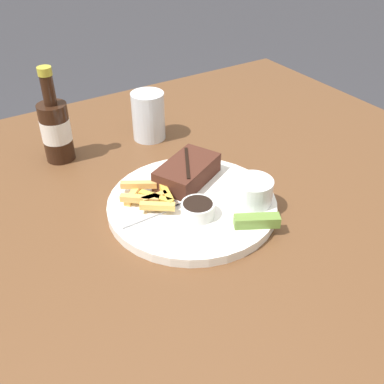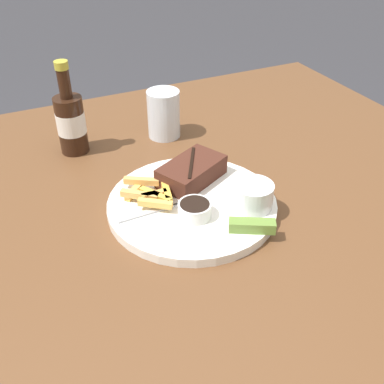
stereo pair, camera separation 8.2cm
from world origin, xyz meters
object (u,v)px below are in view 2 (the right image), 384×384
(dipping_sauce_cup, at_px, (195,209))
(drinking_glass, at_px, (164,114))
(pickle_spear, at_px, (252,226))
(steak_portion, at_px, (192,171))
(fork_utensil, at_px, (150,212))
(coleslaw_cup, at_px, (253,194))
(dinner_plate, at_px, (192,205))
(beer_bottle, at_px, (71,121))

(dipping_sauce_cup, bearing_deg, drinking_glass, 76.75)
(drinking_glass, bearing_deg, pickle_spear, -91.10)
(steak_portion, height_order, drinking_glass, drinking_glass)
(dipping_sauce_cup, bearing_deg, fork_utensil, 149.35)
(fork_utensil, bearing_deg, pickle_spear, -41.56)
(coleslaw_cup, bearing_deg, dipping_sauce_cup, 170.04)
(pickle_spear, bearing_deg, dipping_sauce_cup, 132.33)
(steak_portion, bearing_deg, fork_utensil, -149.91)
(dinner_plate, height_order, dipping_sauce_cup, dipping_sauce_cup)
(dipping_sauce_cup, height_order, drinking_glass, drinking_glass)
(pickle_spear, relative_size, drinking_glass, 0.71)
(fork_utensil, relative_size, drinking_glass, 1.20)
(steak_portion, height_order, beer_bottle, beer_bottle)
(beer_bottle, bearing_deg, dinner_plate, -64.60)
(dinner_plate, relative_size, fork_utensil, 2.35)
(dinner_plate, bearing_deg, pickle_spear, -65.05)
(dinner_plate, height_order, drinking_glass, drinking_glass)
(coleslaw_cup, bearing_deg, fork_utensil, 161.31)
(drinking_glass, bearing_deg, dipping_sauce_cup, -103.25)
(pickle_spear, xyz_separation_m, drinking_glass, (0.01, 0.41, 0.03))
(dinner_plate, distance_m, drinking_glass, 0.30)
(dinner_plate, xyz_separation_m, fork_utensil, (-0.08, -0.00, 0.01))
(dinner_plate, relative_size, steak_portion, 2.04)
(dinner_plate, relative_size, drinking_glass, 2.81)
(dinner_plate, xyz_separation_m, beer_bottle, (-0.15, 0.31, 0.06))
(coleslaw_cup, xyz_separation_m, beer_bottle, (-0.24, 0.37, 0.03))
(coleslaw_cup, distance_m, drinking_glass, 0.35)
(dipping_sauce_cup, height_order, fork_utensil, dipping_sauce_cup)
(coleslaw_cup, distance_m, fork_utensil, 0.19)
(pickle_spear, distance_m, fork_utensil, 0.18)
(fork_utensil, height_order, beer_bottle, beer_bottle)
(dinner_plate, bearing_deg, dipping_sauce_cup, -109.13)
(steak_portion, relative_size, coleslaw_cup, 2.12)
(fork_utensil, relative_size, beer_bottle, 0.65)
(steak_portion, xyz_separation_m, pickle_spear, (0.03, -0.18, -0.01))
(dinner_plate, height_order, pickle_spear, pickle_spear)
(coleslaw_cup, bearing_deg, beer_bottle, 122.86)
(steak_portion, bearing_deg, dinner_plate, -114.53)
(dinner_plate, distance_m, dipping_sauce_cup, 0.05)
(coleslaw_cup, bearing_deg, pickle_spear, -122.07)
(pickle_spear, distance_m, beer_bottle, 0.48)
(coleslaw_cup, height_order, drinking_glass, drinking_glass)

